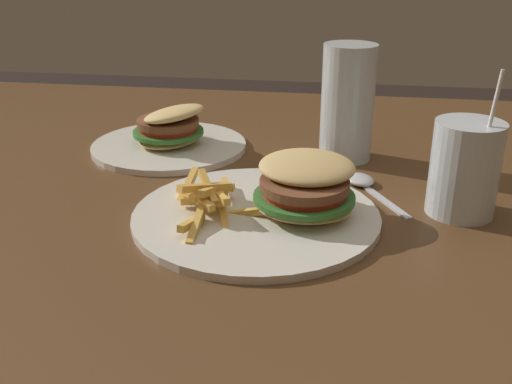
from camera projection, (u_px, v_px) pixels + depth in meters
name	position (u px, v px, depth m)	size (l,w,h in m)	color
dining_table	(244.00, 251.00, 0.95)	(1.59, 1.10, 0.75)	brown
meal_plate_near	(275.00, 202.00, 0.76)	(0.32, 0.32, 0.09)	silver
beer_glass	(347.00, 107.00, 0.95)	(0.08, 0.08, 0.18)	silver
juice_glass	(464.00, 173.00, 0.77)	(0.09, 0.09, 0.19)	silver
spoon	(363.00, 182.00, 0.87)	(0.10, 0.15, 0.01)	silver
meal_plate_far	(170.00, 136.00, 1.01)	(0.26, 0.26, 0.08)	silver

